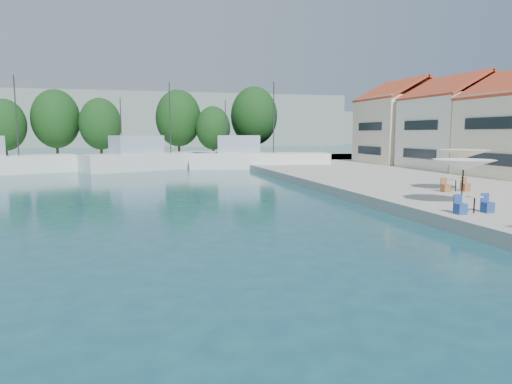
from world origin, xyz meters
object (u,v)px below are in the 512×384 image
object	(u,v)px
trawler_02	(0,163)
umbrella_white	(463,165)
trawler_03	(154,160)
umbrella_cream	(464,154)
trawler_04	(256,159)

from	to	relation	value
trawler_02	umbrella_white	size ratio (longest dim) A/B	4.65
trawler_03	umbrella_cream	size ratio (longest dim) A/B	5.66
trawler_02	trawler_04	size ratio (longest dim) A/B	0.86
trawler_02	umbrella_cream	world-z (taller)	trawler_02
umbrella_white	umbrella_cream	xyz separation A→B (m)	(3.58, 4.27, 0.29)
trawler_03	umbrella_cream	bearing A→B (deg)	-84.40
trawler_04	umbrella_cream	xyz separation A→B (m)	(5.29, -27.63, 1.76)
trawler_02	umbrella_cream	size ratio (longest dim) A/B	4.62
trawler_04	umbrella_white	bearing A→B (deg)	-72.49
trawler_03	umbrella_white	world-z (taller)	trawler_03
trawler_04	trawler_02	bearing A→B (deg)	-165.00
trawler_03	trawler_04	xyz separation A→B (m)	(11.37, -2.15, 0.00)
trawler_02	trawler_03	size ratio (longest dim) A/B	0.82
trawler_04	trawler_03	bearing A→B (deg)	-176.29
trawler_03	umbrella_cream	world-z (taller)	trawler_03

